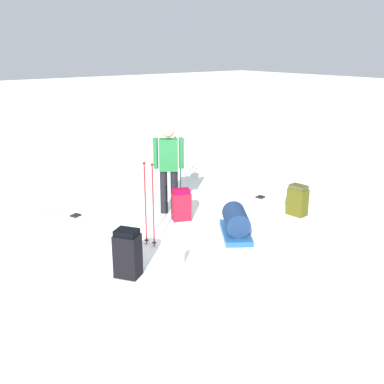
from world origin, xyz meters
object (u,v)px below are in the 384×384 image
backpack_large_dark (181,205)px  backpack_bright (128,254)px  ski_pair_near (76,217)px  thermos_bottle (182,256)px  backpack_small_spare (297,200)px  ski_pair_far (260,198)px  skier_standing (169,165)px  gear_sled (236,223)px  ski_poles_planted_far (178,162)px  ski_poles_planted_near (149,200)px

backpack_large_dark → backpack_bright: 2.30m
ski_pair_near → thermos_bottle: bearing=-171.6°
backpack_small_spare → ski_pair_far: bearing=-8.6°
skier_standing → backpack_large_dark: 0.80m
ski_pair_far → gear_sled: (-1.11, 1.77, 0.21)m
ski_poles_planted_far → gear_sled: bearing=165.0°
skier_standing → gear_sled: bearing=-171.4°
backpack_small_spare → ski_poles_planted_far: size_ratio=0.48×
thermos_bottle → ski_poles_planted_near: bearing=-0.2°
backpack_large_dark → ski_poles_planted_far: (1.42, -0.98, 0.40)m
skier_standing → backpack_bright: size_ratio=2.43×
skier_standing → backpack_large_dark: skier_standing is taller
ski_pair_near → ski_poles_planted_near: 2.12m
skier_standing → ski_poles_planted_near: skier_standing is taller
ski_pair_near → backpack_small_spare: backpack_small_spare is taller
ski_pair_near → backpack_bright: bearing=171.2°
ski_pair_far → ski_poles_planted_far: ski_poles_planted_far is taller
backpack_large_dark → backpack_small_spare: backpack_large_dark is taller
skier_standing → backpack_bright: 2.68m
ski_poles_planted_near → backpack_bright: bearing=130.0°
thermos_bottle → backpack_small_spare: bearing=-84.2°
ski_pair_far → backpack_large_dark: 2.08m
thermos_bottle → gear_sled: bearing=-77.5°
skier_standing → backpack_small_spare: skier_standing is taller
ski_pair_near → thermos_bottle: 2.84m
skier_standing → ski_pair_near: size_ratio=0.94×
ski_pair_far → ski_poles_planted_near: ski_poles_planted_near is taller
backpack_small_spare → thermos_bottle: bearing=95.8°
backpack_bright → thermos_bottle: 0.87m
backpack_small_spare → gear_sled: size_ratio=0.54×
ski_pair_far → backpack_large_dark: size_ratio=2.88×
ski_pair_near → ski_poles_planted_near: size_ratio=1.30×
ski_pair_far → backpack_large_dark: backpack_large_dark is taller
backpack_large_dark → backpack_small_spare: size_ratio=1.01×
backpack_bright → thermos_bottle: size_ratio=2.69×
skier_standing → gear_sled: 1.78m
ski_poles_planted_near → ski_poles_planted_far: size_ratio=1.12×
thermos_bottle → ski_pair_far: bearing=-65.8°
skier_standing → backpack_large_dark: bearing=174.3°
ski_pair_far → backpack_small_spare: (-1.11, 0.17, 0.28)m
skier_standing → ski_pair_far: (-0.50, -2.02, -0.94)m
ski_pair_near → backpack_bright: backpack_bright is taller
ski_pair_far → ski_poles_planted_near: (-0.55, 3.14, 0.75)m
skier_standing → backpack_bright: (-1.74, 1.95, -0.61)m
ski_pair_near → ski_poles_planted_far: 2.57m
gear_sled → thermos_bottle: (-0.30, 1.37, -0.09)m
ski_pair_near → backpack_large_dark: backpack_large_dark is taller
skier_standing → ski_pair_far: 2.28m
gear_sled → thermos_bottle: gear_sled is taller
ski_pair_near → gear_sled: bearing=-144.5°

